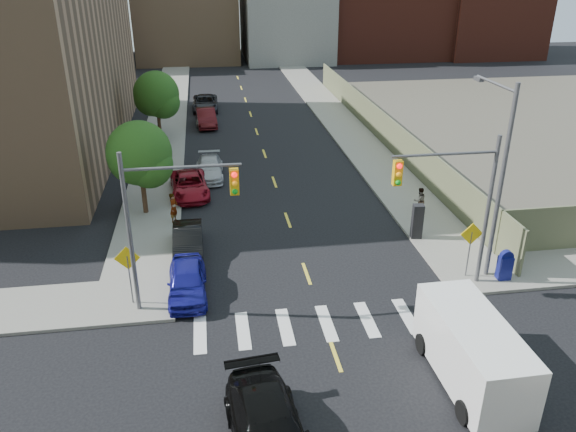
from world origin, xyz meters
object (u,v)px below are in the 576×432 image
object	(u,v)px
pedestrian_east	(420,200)
parked_car_maroon	(206,118)
parked_car_white	(206,116)
mailbox	(505,265)
parked_car_grey	(205,103)
pedestrian_west	(174,208)
parked_car_blue	(187,281)
parked_car_silver	(210,168)
cargo_van	(470,348)
payphone	(417,221)
parked_car_red	(190,185)
parked_car_black	(188,241)

from	to	relation	value
pedestrian_east	parked_car_maroon	bearing A→B (deg)	-69.92
parked_car_white	mailbox	distance (m)	32.15
parked_car_grey	pedestrian_west	distance (m)	25.75
parked_car_maroon	mailbox	size ratio (longest dim) A/B	3.19
parked_car_blue	parked_car_maroon	distance (m)	27.47
parked_car_silver	cargo_van	size ratio (longest dim) A/B	0.82
cargo_van	payphone	distance (m)	10.70
cargo_van	parked_car_blue	bearing A→B (deg)	144.04
mailbox	pedestrian_east	size ratio (longest dim) A/B	0.94
parked_car_red	payphone	bearing A→B (deg)	-39.04
parked_car_silver	payphone	world-z (taller)	payphone
parked_car_red	pedestrian_east	xyz separation A→B (m)	(13.06, -5.03, 0.25)
parked_car_black	cargo_van	bearing A→B (deg)	-48.40
parked_car_silver	cargo_van	world-z (taller)	cargo_van
mailbox	payphone	xyz separation A→B (m)	(-2.47, 4.59, 0.22)
parked_car_red	parked_car_grey	distance (m)	21.55
parked_car_maroon	mailbox	xyz separation A→B (m)	(12.97, -28.44, 0.09)
parked_car_black	parked_car_silver	distance (m)	10.77
parked_car_blue	parked_car_maroon	world-z (taller)	parked_car_maroon
pedestrian_west	parked_car_black	bearing A→B (deg)	-143.49
parked_car_white	parked_car_silver	bearing A→B (deg)	-85.60
parked_car_blue	cargo_van	xyz separation A→B (m)	(9.77, -6.91, 0.59)
parked_car_white	cargo_van	distance (m)	36.34
parked_car_maroon	cargo_van	world-z (taller)	cargo_van
parked_car_white	parked_car_grey	world-z (taller)	parked_car_grey
pedestrian_west	cargo_van	bearing A→B (deg)	-119.57
parked_car_silver	pedestrian_east	bearing A→B (deg)	-32.74
parked_car_grey	payphone	distance (m)	31.33
parked_car_black	cargo_van	distance (m)	14.54
parked_car_white	parked_car_red	bearing A→B (deg)	-90.02
parked_car_black	parked_car_red	bearing A→B (deg)	89.27
parked_car_black	cargo_van	size ratio (longest dim) A/B	0.77
parked_car_silver	cargo_van	bearing A→B (deg)	-67.06
parked_car_black	mailbox	xyz separation A→B (m)	(14.27, -4.83, 0.17)
mailbox	pedestrian_west	xyz separation A→B (m)	(-15.07, 8.44, 0.14)
parked_car_silver	payphone	xyz separation A→B (m)	(10.50, -10.93, 0.43)
parked_car_grey	parked_car_white	bearing A→B (deg)	-89.00
parked_car_white	mailbox	xyz separation A→B (m)	(12.97, -29.42, 0.17)
parked_car_black	parked_car_grey	size ratio (longest dim) A/B	0.80
parked_car_silver	parked_car_white	size ratio (longest dim) A/B	1.10
pedestrian_west	payphone	bearing A→B (deg)	-82.96
parked_car_black	parked_car_grey	bearing A→B (deg)	86.73
parked_car_red	mailbox	world-z (taller)	mailbox
cargo_van	mailbox	xyz separation A→B (m)	(4.49, 5.91, -0.45)
mailbox	pedestrian_west	distance (m)	17.28
parked_car_blue	parked_car_silver	bearing A→B (deg)	84.25
parked_car_white	payphone	distance (m)	26.96
pedestrian_west	mailbox	bearing A→B (deg)	-95.22
parked_car_red	cargo_van	xyz separation A→B (m)	(9.78, -18.50, 0.63)
pedestrian_east	parked_car_blue	bearing A→B (deg)	17.41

